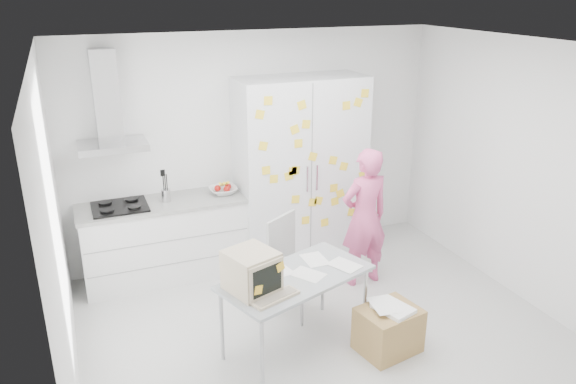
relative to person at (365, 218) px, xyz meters
name	(u,v)px	position (x,y,z in m)	size (l,w,h in m)	color
floor	(324,333)	(-0.82, -0.75, -0.79)	(4.50, 4.00, 0.02)	silver
walls	(297,179)	(-0.82, -0.03, 0.57)	(4.52, 4.01, 2.70)	white
ceiling	(332,47)	(-0.82, -0.75, 1.92)	(4.50, 4.00, 0.02)	white
counter_run	(165,239)	(-2.02, 0.95, -0.31)	(1.84, 0.63, 1.28)	white
range_hood	(108,110)	(-2.47, 1.09, 1.17)	(0.70, 0.48, 1.01)	silver
tall_cabinet	(300,170)	(-0.37, 0.92, 0.32)	(1.50, 0.68, 2.20)	silver
person	(365,218)	(0.00, 0.00, 0.00)	(0.57, 0.38, 1.57)	#DE568E
desk	(269,276)	(-1.44, -0.90, 0.04)	(1.52, 1.10, 1.09)	#969CA0
chair	(291,259)	(-0.97, -0.24, -0.21)	(0.63, 0.63, 1.02)	#A4A4A2
cardboard_box	(388,329)	(-0.40, -1.21, -0.56)	(0.60, 0.51, 0.46)	#A68248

